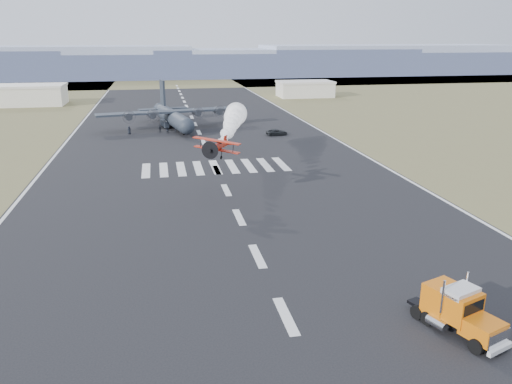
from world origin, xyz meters
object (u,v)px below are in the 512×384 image
object	(u,v)px
crew_f	(182,128)
semi_truck	(458,310)
hangar_left	(27,95)
crew_g	(175,126)
crew_c	(176,128)
support_vehicle	(277,132)
hangar_right	(305,89)
transport_aircraft	(172,116)
crew_b	(185,127)
crew_d	(160,128)
crew_a	(190,128)
aerobatic_biplane	(218,146)
crew_e	(129,130)
crew_h	(167,130)

from	to	relation	value
crew_f	semi_truck	bearing A→B (deg)	117.39
hangar_left	crew_g	distance (m)	72.59
crew_c	crew_g	bearing A→B (deg)	-21.60
support_vehicle	crew_c	world-z (taller)	crew_c
hangar_right	crew_g	xyz separation A→B (m)	(-51.32, -60.53, -2.10)
transport_aircraft	crew_b	bearing A→B (deg)	-77.55
support_vehicle	crew_d	distance (m)	28.31
semi_truck	crew_a	world-z (taller)	semi_truck
transport_aircraft	crew_a	size ratio (longest dim) A/B	23.67
aerobatic_biplane	crew_e	xyz separation A→B (m)	(-14.82, 52.22, -6.56)
support_vehicle	transport_aircraft	bearing A→B (deg)	49.93
hangar_right	crew_f	xyz separation A→B (m)	(-49.93, -64.31, -2.23)
hangar_right	crew_d	world-z (taller)	hangar_right
hangar_left	crew_d	bearing A→B (deg)	-53.93
hangar_left	hangar_right	xyz separation A→B (m)	(98.00, 5.00, -0.40)
hangar_left	transport_aircraft	xyz separation A→B (m)	(46.12, -52.33, -0.59)
transport_aircraft	crew_e	world-z (taller)	transport_aircraft
transport_aircraft	crew_b	world-z (taller)	transport_aircraft
semi_truck	support_vehicle	xyz separation A→B (m)	(5.03, 81.49, -1.17)
crew_c	crew_h	bearing A→B (deg)	112.24
hangar_right	semi_truck	bearing A→B (deg)	-102.22
crew_g	crew_d	bearing A→B (deg)	42.00
crew_d	crew_h	bearing A→B (deg)	-4.34
support_vehicle	crew_e	size ratio (longest dim) A/B	2.72
crew_b	crew_d	xyz separation A→B (m)	(-5.98, -0.31, -0.03)
hangar_left	crew_d	world-z (taller)	hangar_left
hangar_left	crew_c	size ratio (longest dim) A/B	14.22
hangar_left	crew_f	xyz separation A→B (m)	(48.07, -59.31, -2.63)
hangar_left	crew_f	size ratio (longest dim) A/B	15.70
transport_aircraft	crew_b	xyz separation A→B (m)	(2.68, -6.16, -1.89)
crew_e	crew_f	distance (m)	12.39
crew_c	crew_d	size ratio (longest dim) A/B	0.97
crew_a	crew_g	xyz separation A→B (m)	(-3.49, 3.13, 0.11)
aerobatic_biplane	crew_f	world-z (taller)	aerobatic_biplane
crew_b	hangar_right	bearing A→B (deg)	59.65
hangar_left	transport_aircraft	distance (m)	69.76
hangar_left	crew_e	distance (m)	69.94
transport_aircraft	crew_c	size ratio (longest dim) A/B	21.91
crew_a	crew_b	size ratio (longest dim) A/B	0.86
aerobatic_biplane	crew_g	size ratio (longest dim) A/B	3.79
semi_truck	crew_d	world-z (taller)	semi_truck
crew_e	crew_g	world-z (taller)	crew_e
hangar_left	crew_g	bearing A→B (deg)	-49.95
aerobatic_biplane	crew_h	world-z (taller)	aerobatic_biplane
crew_a	crew_d	world-z (taller)	crew_d
crew_f	crew_g	distance (m)	4.02
aerobatic_biplane	transport_aircraft	xyz separation A→B (m)	(-4.40, 59.97, -4.66)
crew_a	crew_e	world-z (taller)	crew_e
hangar_left	crew_g	xyz separation A→B (m)	(46.68, -55.53, -2.50)
crew_a	crew_g	bearing A→B (deg)	-92.43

